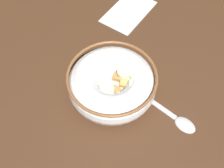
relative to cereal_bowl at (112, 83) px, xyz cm
name	(u,v)px	position (x,y,z in cm)	size (l,w,h in cm)	color
ground_plane	(112,94)	(0.02, -0.03, -4.34)	(99.44, 99.44, 2.00)	#472B19
cereal_bowl	(112,83)	(0.00, 0.00, 0.00)	(18.01, 18.01, 6.24)	white
spoon	(174,117)	(-4.86, 12.95, -3.00)	(3.59, 16.96, 0.80)	silver
folded_napkin	(129,11)	(-20.32, -14.99, -3.19)	(15.06, 9.04, 0.30)	silver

